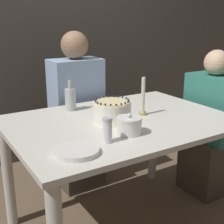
{
  "coord_description": "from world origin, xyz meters",
  "views": [
    {
      "loc": [
        -1.0,
        -1.52,
        1.38
      ],
      "look_at": [
        -0.06,
        0.0,
        0.83
      ],
      "focal_mm": 50.0,
      "sensor_mm": 36.0,
      "label": 1
    }
  ],
  "objects": [
    {
      "name": "sugar_bowl",
      "position": [
        -0.09,
        -0.22,
        0.82
      ],
      "size": [
        0.14,
        0.14,
        0.12
      ],
      "color": "silver",
      "rests_on": "dining_table"
    },
    {
      "name": "wall_behind",
      "position": [
        0.0,
        1.4,
        1.3
      ],
      "size": [
        8.0,
        0.05,
        2.6
      ],
      "color": "#4C4742",
      "rests_on": "ground_plane"
    },
    {
      "name": "dining_table",
      "position": [
        0.0,
        0.0,
        0.66
      ],
      "size": [
        1.35,
        0.97,
        0.78
      ],
      "color": "beige",
      "rests_on": "ground_plane"
    },
    {
      "name": "person_man_blue_shirt",
      "position": [
        0.02,
        0.69,
        0.56
      ],
      "size": [
        0.4,
        0.34,
        1.28
      ],
      "rotation": [
        0.0,
        0.0,
        3.14
      ],
      "color": "#473D33",
      "rests_on": "ground_plane"
    },
    {
      "name": "bottle",
      "position": [
        -0.18,
        0.35,
        0.85
      ],
      "size": [
        0.07,
        0.07,
        0.21
      ],
      "color": "#B2B7BC",
      "rests_on": "dining_table"
    },
    {
      "name": "plate_stack",
      "position": [
        -0.45,
        -0.31,
        0.79
      ],
      "size": [
        0.21,
        0.21,
        0.02
      ],
      "color": "silver",
      "rests_on": "dining_table"
    },
    {
      "name": "sugar_shaker",
      "position": [
        -0.26,
        -0.27,
        0.84
      ],
      "size": [
        0.05,
        0.05,
        0.13
      ],
      "color": "white",
      "rests_on": "dining_table"
    },
    {
      "name": "person_woman_floral",
      "position": [
        0.88,
        0.04,
        0.5
      ],
      "size": [
        0.34,
        0.4,
        1.15
      ],
      "rotation": [
        0.0,
        0.0,
        1.57
      ],
      "color": "#473D33",
      "rests_on": "ground_plane"
    },
    {
      "name": "candle",
      "position": [
        0.17,
        0.01,
        0.87
      ],
      "size": [
        0.05,
        0.05,
        0.25
      ],
      "color": "tan",
      "rests_on": "dining_table"
    },
    {
      "name": "cake",
      "position": [
        -0.06,
        0.0,
        0.84
      ],
      "size": [
        0.23,
        0.23,
        0.14
      ],
      "color": "white",
      "rests_on": "dining_table"
    }
  ]
}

